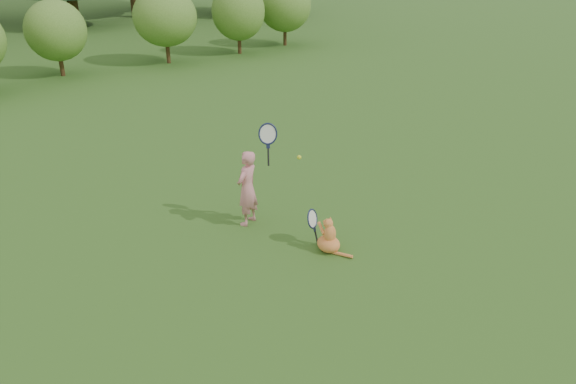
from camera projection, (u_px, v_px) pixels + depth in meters
ground at (313, 259)px, 7.98m from camera, size 100.00×100.00×0.00m
shrub_row at (20, 39)px, 16.52m from camera, size 28.00×3.00×2.80m
child at (248, 186)px, 8.70m from camera, size 0.72×0.51×1.82m
cat at (328, 234)px, 8.08m from camera, size 0.37×0.72×0.72m
tennis_ball at (299, 157)px, 9.18m from camera, size 0.07×0.07×0.07m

